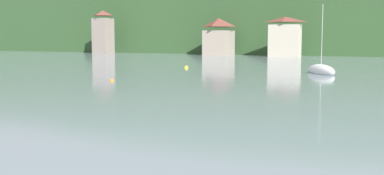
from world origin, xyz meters
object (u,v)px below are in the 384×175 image
(shore_building_westcentral, at_px, (219,37))
(shore_building_central, at_px, (285,37))
(mooring_buoy_far, at_px, (112,81))
(mooring_buoy_near, at_px, (186,68))
(shore_building_west, at_px, (103,33))
(sailboat_far_5, at_px, (321,71))

(shore_building_westcentral, bearing_deg, shore_building_central, -4.94)
(shore_building_westcentral, relative_size, shore_building_central, 1.00)
(shore_building_central, distance_m, mooring_buoy_far, 58.16)
(shore_building_westcentral, xyz_separation_m, mooring_buoy_near, (12.15, -40.29, -3.80))
(shore_building_central, distance_m, mooring_buoy_near, 39.29)
(shore_building_central, relative_size, mooring_buoy_near, 14.43)
(shore_building_west, relative_size, mooring_buoy_far, 26.78)
(mooring_buoy_near, bearing_deg, shore_building_west, 136.26)
(shore_building_west, height_order, mooring_buoy_near, shore_building_west)
(sailboat_far_5, relative_size, mooring_buoy_near, 14.05)
(mooring_buoy_far, bearing_deg, mooring_buoy_near, 96.14)
(mooring_buoy_far, bearing_deg, shore_building_west, 126.50)
(shore_building_westcentral, relative_size, mooring_buoy_far, 20.72)
(shore_building_west, xyz_separation_m, mooring_buoy_near, (41.13, -39.36, -4.91))
(shore_building_west, bearing_deg, shore_building_westcentral, 1.84)
(shore_building_central, bearing_deg, mooring_buoy_far, -90.30)
(shore_building_westcentral, relative_size, sailboat_far_5, 1.03)
(shore_building_central, bearing_deg, sailboat_far_5, -70.51)
(sailboat_far_5, bearing_deg, shore_building_central, 161.84)
(shore_building_central, relative_size, mooring_buoy_far, 20.72)
(shore_building_west, relative_size, shore_building_central, 1.29)
(shore_building_westcentral, height_order, sailboat_far_5, shore_building_westcentral)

